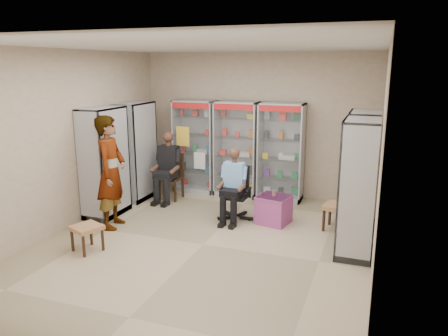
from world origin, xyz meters
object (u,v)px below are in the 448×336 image
(woven_stool_a, at_px, (337,217))
(standing_man, at_px, (111,172))
(cabinet_right_far, at_px, (362,171))
(cabinet_right_near, at_px, (358,188))
(office_chair, at_px, (235,193))
(woven_stool_b, at_px, (87,238))
(seated_shopkeeper, at_px, (235,187))
(pink_trunk, at_px, (274,210))
(cabinet_back_left, at_px, (196,146))
(cabinet_back_mid, at_px, (237,149))
(wooden_chair, at_px, (171,177))
(cabinet_left_far, at_px, (136,151))
(cabinet_left_near, at_px, (105,162))
(cabinet_back_right, at_px, (281,152))

(woven_stool_a, xyz_separation_m, standing_man, (-3.66, -1.15, 0.74))
(cabinet_right_far, distance_m, cabinet_right_near, 1.10)
(office_chair, distance_m, woven_stool_b, 2.67)
(cabinet_right_far, xyz_separation_m, seated_shopkeeper, (-2.12, -0.37, -0.38))
(pink_trunk, xyz_separation_m, woven_stool_b, (-2.36, -2.11, -0.05))
(office_chair, bearing_deg, cabinet_right_far, 9.21)
(cabinet_back_left, relative_size, office_chair, 2.05)
(cabinet_back_mid, distance_m, seated_shopkeeper, 1.62)
(cabinet_right_far, height_order, wooden_chair, cabinet_right_far)
(wooden_chair, distance_m, office_chair, 1.81)
(cabinet_left_far, height_order, cabinet_left_near, same)
(woven_stool_b, bearing_deg, cabinet_back_right, 58.65)
(cabinet_left_far, relative_size, wooden_chair, 2.13)
(office_chair, xyz_separation_m, woven_stool_b, (-1.66, -2.08, -0.29))
(cabinet_right_near, bearing_deg, standing_man, 94.11)
(woven_stool_a, height_order, standing_man, standing_man)
(cabinet_back_mid, height_order, cabinet_right_far, same)
(cabinet_right_near, height_order, woven_stool_a, cabinet_right_near)
(cabinet_left_far, bearing_deg, cabinet_left_near, -0.00)
(cabinet_back_left, distance_m, standing_man, 2.56)
(cabinet_right_far, bearing_deg, cabinet_right_near, -180.00)
(cabinet_back_right, xyz_separation_m, cabinet_right_near, (1.63, -2.23, 0.00))
(seated_shopkeeper, xyz_separation_m, woven_stool_b, (-1.66, -2.03, -0.42))
(cabinet_back_left, xyz_separation_m, standing_man, (-0.46, -2.52, -0.03))
(standing_man, bearing_deg, cabinet_left_near, 31.74)
(cabinet_right_far, bearing_deg, woven_stool_a, 126.20)
(cabinet_left_far, bearing_deg, cabinet_back_right, 108.19)
(cabinet_right_near, relative_size, cabinet_left_near, 1.00)
(cabinet_back_left, bearing_deg, cabinet_left_near, -114.61)
(cabinet_right_far, xyz_separation_m, woven_stool_b, (-3.78, -2.40, -0.80))
(wooden_chair, bearing_deg, standing_man, -96.75)
(cabinet_left_near, xyz_separation_m, pink_trunk, (3.04, 0.61, -0.75))
(cabinet_right_near, height_order, woven_stool_b, cabinet_right_near)
(office_chair, bearing_deg, cabinet_back_right, 71.78)
(pink_trunk, bearing_deg, cabinet_right_near, -29.68)
(cabinet_left_far, bearing_deg, pink_trunk, 80.83)
(cabinet_back_right, relative_size, cabinet_right_far, 1.00)
(cabinet_back_mid, bearing_deg, seated_shopkeeper, -73.13)
(standing_man, bearing_deg, cabinet_left_far, 4.28)
(cabinet_right_far, relative_size, woven_stool_a, 4.49)
(cabinet_left_far, bearing_deg, woven_stool_b, 14.63)
(cabinet_back_mid, distance_m, pink_trunk, 1.98)
(cabinet_back_mid, height_order, seated_shopkeeper, cabinet_back_mid)
(seated_shopkeeper, distance_m, woven_stool_a, 1.84)
(cabinet_left_far, xyz_separation_m, seated_shopkeeper, (2.34, -0.57, -0.38))
(cabinet_back_left, bearing_deg, pink_trunk, -33.96)
(cabinet_back_left, height_order, woven_stool_a, cabinet_back_left)
(woven_stool_b, bearing_deg, seated_shopkeeper, 50.76)
(cabinet_left_far, relative_size, woven_stool_a, 4.49)
(cabinet_right_far, distance_m, woven_stool_a, 0.88)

